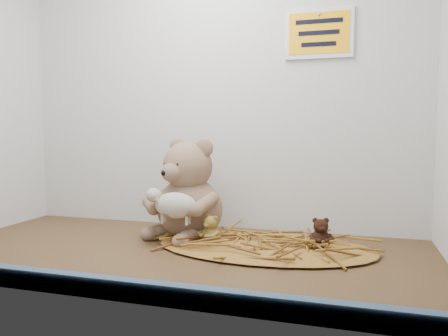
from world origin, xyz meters
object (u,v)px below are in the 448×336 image
(mini_teddy_brown, at_px, (321,232))
(main_teddy, at_px, (189,188))
(toy_lamb, at_px, (176,205))
(mini_teddy_tan, at_px, (211,228))

(mini_teddy_brown, bearing_deg, main_teddy, 157.45)
(main_teddy, relative_size, toy_lamb, 1.91)
(toy_lamb, relative_size, mini_teddy_brown, 1.94)
(main_teddy, xyz_separation_m, toy_lamb, (0.00, -0.10, -0.03))
(mini_teddy_tan, bearing_deg, main_teddy, 165.91)
(mini_teddy_tan, relative_size, mini_teddy_brown, 0.98)
(toy_lamb, bearing_deg, mini_teddy_brown, 9.42)
(main_teddy, height_order, mini_teddy_tan, main_teddy)
(main_teddy, bearing_deg, mini_teddy_tan, -16.95)
(main_teddy, distance_m, mini_teddy_tan, 0.14)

